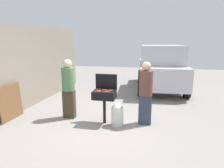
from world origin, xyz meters
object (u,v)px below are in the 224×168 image
hot_dog_8 (104,90)px  hot_dog_9 (99,91)px  hot_dog_5 (98,91)px  hot_dog_7 (108,91)px  hot_dog_2 (105,90)px  hot_dog_3 (111,90)px  hot_dog_0 (105,91)px  hot_dog_4 (107,92)px  hot_dog_6 (110,91)px  propane_tank (117,114)px  person_left (68,87)px  leaning_board (11,102)px  hot_dog_1 (98,89)px  bbq_grill (104,96)px  person_right (146,91)px  parked_minivan (160,67)px  hot_dog_10 (98,91)px

hot_dog_8 → hot_dog_9: same height
hot_dog_5 → hot_dog_7: bearing=13.6°
hot_dog_2 → hot_dog_3: bearing=12.5°
hot_dog_0 → hot_dog_3: size_ratio=1.00×
hot_dog_4 → hot_dog_6: (0.04, 0.14, 0.00)m
hot_dog_5 → hot_dog_9: (0.01, 0.06, 0.00)m
hot_dog_9 → propane_tank: 0.79m
hot_dog_6 → person_left: size_ratio=0.08×
hot_dog_4 → leaning_board: (-2.82, -0.14, -0.42)m
hot_dog_3 → hot_dog_9: bearing=-147.9°
hot_dog_2 → hot_dog_4: (0.13, -0.25, 0.00)m
hot_dog_7 → hot_dog_8: (-0.13, 0.08, 0.00)m
hot_dog_1 → hot_dog_2: size_ratio=1.00×
bbq_grill → hot_dog_7: bearing=-21.9°
leaning_board → hot_dog_9: bearing=5.5°
person_left → person_right: bearing=-14.4°
hot_dog_4 → hot_dog_5: bearing=169.1°
bbq_grill → leaning_board: 2.73m
hot_dog_3 → person_left: (-1.26, 0.05, 0.01)m
person_right → propane_tank: bearing=31.0°
hot_dog_6 → person_left: 1.28m
hot_dog_0 → hot_dog_4: size_ratio=1.00×
propane_tank → hot_dog_5: bearing=-178.3°
leaning_board → hot_dog_7: bearing=5.1°
hot_dog_8 → hot_dog_9: size_ratio=1.00×
hot_dog_3 → hot_dog_5: bearing=-141.3°
bbq_grill → hot_dog_3: bearing=39.0°
hot_dog_6 → parked_minivan: size_ratio=0.03×
hot_dog_6 → bbq_grill: bearing=173.0°
bbq_grill → propane_tank: size_ratio=1.48×
hot_dog_1 → hot_dog_4: size_ratio=1.00×
person_right → parked_minivan: bearing=-86.0°
person_left → person_right: size_ratio=1.01×
hot_dog_8 → person_right: person_right is taller
hot_dog_1 → person_left: person_left is taller
hot_dog_1 → person_right: 1.29m
hot_dog_9 → leaning_board: leaning_board is taller
bbq_grill → person_right: bearing=9.4°
hot_dog_4 → parked_minivan: size_ratio=0.03×
hot_dog_9 → hot_dog_3: bearing=32.1°
person_right → leaning_board: 3.84m
hot_dog_4 → hot_dog_7: (-0.00, 0.11, 0.00)m
propane_tank → hot_dog_0: bearing=-176.9°
hot_dog_10 → leaning_board: 2.60m
propane_tank → person_left: size_ratio=0.36×
person_left → hot_dog_0: bearing=-28.7°
hot_dog_0 → person_left: person_left is taller
hot_dog_5 → hot_dog_7: size_ratio=1.00×
hot_dog_2 → leaning_board: bearing=-171.8°
hot_dog_0 → hot_dog_2: bearing=101.7°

